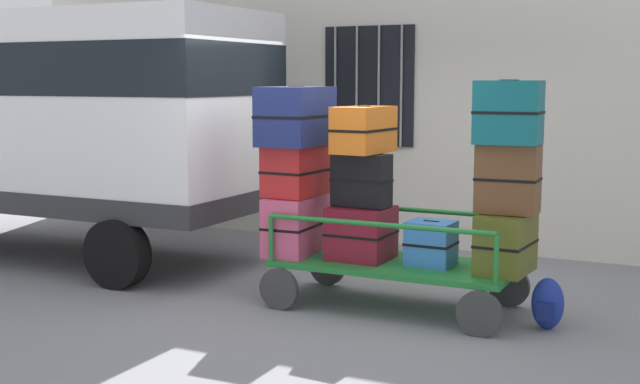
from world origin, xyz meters
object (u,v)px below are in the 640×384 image
at_px(suitcase_left_top, 296,116).
at_px(backpack, 548,304).
at_px(suitcase_midleft_middle, 361,180).
at_px(suitcase_midright_bottom, 506,243).
at_px(suitcase_center_bottom, 431,243).
at_px(suitcase_midleft_bottom, 361,233).
at_px(suitcase_left_middle, 296,171).
at_px(van, 61,110).
at_px(suitcase_midright_top, 508,112).
at_px(suitcase_left_bottom, 297,224).
at_px(suitcase_midleft_top, 364,130).
at_px(luggage_cart, 395,270).
at_px(suitcase_midright_middle, 508,179).

relative_size(suitcase_left_top, backpack, 1.83).
height_order(suitcase_midleft_middle, suitcase_midright_bottom, suitcase_midleft_middle).
bearing_deg(suitcase_center_bottom, suitcase_midleft_bottom, -177.69).
xyz_separation_m(suitcase_left_middle, suitcase_midleft_bottom, (0.67, 0.02, -0.55)).
distance_m(suitcase_midleft_bottom, backpack, 1.78).
xyz_separation_m(van, suitcase_midright_top, (5.34, -0.46, 0.08)).
height_order(suitcase_left_middle, suitcase_midleft_bottom, suitcase_left_middle).
bearing_deg(backpack, suitcase_midright_top, 172.73).
bearing_deg(suitcase_center_bottom, suitcase_left_bottom, -178.50).
xyz_separation_m(suitcase_left_bottom, suitcase_midleft_top, (0.67, 0.05, 0.92)).
distance_m(luggage_cart, suitcase_midright_bottom, 1.06).
bearing_deg(van, luggage_cart, -5.82).
distance_m(suitcase_midleft_middle, backpack, 1.97).
height_order(luggage_cart, suitcase_left_bottom, suitcase_left_bottom).
relative_size(suitcase_left_top, suitcase_midleft_bottom, 1.45).
bearing_deg(van, suitcase_midleft_top, -5.85).
height_order(suitcase_left_middle, suitcase_center_bottom, suitcase_left_middle).
height_order(suitcase_left_middle, suitcase_midleft_middle, suitcase_left_middle).
distance_m(luggage_cart, suitcase_left_top, 1.71).
height_order(van, suitcase_midleft_middle, van).
xyz_separation_m(suitcase_center_bottom, suitcase_midright_bottom, (0.67, 0.01, 0.06)).
height_order(luggage_cart, suitcase_left_middle, suitcase_left_middle).
height_order(van, suitcase_midright_middle, van).
xyz_separation_m(suitcase_left_top, suitcase_center_bottom, (1.34, 0.05, -1.11)).
bearing_deg(suitcase_midright_bottom, suitcase_midleft_bottom, -178.54).
xyz_separation_m(suitcase_left_bottom, suitcase_left_middle, (0.00, -0.01, 0.52)).
bearing_deg(suitcase_left_middle, suitcase_left_bottom, 90.00).
distance_m(luggage_cart, suitcase_midleft_middle, 0.88).
height_order(van, suitcase_midleft_bottom, van).
height_order(suitcase_midright_bottom, suitcase_midright_middle, suitcase_midright_middle).
distance_m(van, suitcase_left_top, 3.36).
xyz_separation_m(van, suitcase_midright_bottom, (5.34, -0.42, -1.04)).
xyz_separation_m(suitcase_midleft_middle, suitcase_center_bottom, (0.67, 0.03, -0.54)).
bearing_deg(suitcase_left_middle, backpack, -0.91).
relative_size(suitcase_left_bottom, suitcase_midright_bottom, 1.29).
bearing_deg(suitcase_midright_top, suitcase_midright_middle, 90.00).
bearing_deg(suitcase_left_top, backpack, -0.83).
bearing_deg(suitcase_midleft_top, luggage_cart, -5.41).
height_order(suitcase_left_bottom, suitcase_midleft_top, suitcase_midleft_top).
relative_size(van, suitcase_midleft_top, 7.20).
relative_size(luggage_cart, suitcase_midleft_middle, 4.03).
relative_size(luggage_cart, suitcase_left_bottom, 2.76).
bearing_deg(suitcase_left_middle, suitcase_midleft_bottom, 1.49).
height_order(suitcase_midright_middle, suitcase_midright_top, suitcase_midright_top).
bearing_deg(suitcase_midright_top, backpack, -7.27).
bearing_deg(suitcase_midleft_top, suitcase_left_middle, -174.96).
xyz_separation_m(suitcase_left_top, suitcase_midright_middle, (2.00, 0.07, -0.50)).
bearing_deg(suitcase_midright_bottom, suitcase_left_bottom, -178.80).
bearing_deg(suitcase_midleft_bottom, van, 173.56).
xyz_separation_m(suitcase_midleft_middle, backpack, (1.72, -0.05, -0.95)).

